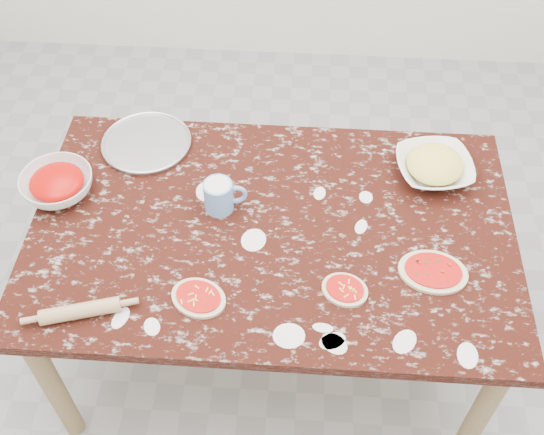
{
  "coord_description": "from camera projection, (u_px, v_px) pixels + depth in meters",
  "views": [
    {
      "loc": [
        0.09,
        -1.37,
        2.43
      ],
      "look_at": [
        0.0,
        0.0,
        0.8
      ],
      "focal_mm": 43.39,
      "sensor_mm": 36.0,
      "label": 1
    }
  ],
  "objects": [
    {
      "name": "rolling_pin",
      "position": [
        80.0,
        311.0,
        1.93
      ],
      "size": [
        0.24,
        0.11,
        0.05
      ],
      "primitive_type": "cylinder",
      "rotation": [
        0.0,
        1.57,
        0.28
      ],
      "color": "tan",
      "rests_on": "worktable"
    },
    {
      "name": "sauce_bowl",
      "position": [
        58.0,
        185.0,
        2.24
      ],
      "size": [
        0.32,
        0.32,
        0.08
      ],
      "primitive_type": "imported",
      "rotation": [
        0.0,
        0.0,
        0.42
      ],
      "color": "white",
      "rests_on": "worktable"
    },
    {
      "name": "cheese_bowl",
      "position": [
        434.0,
        168.0,
        2.3
      ],
      "size": [
        0.3,
        0.3,
        0.06
      ],
      "primitive_type": "imported",
      "rotation": [
        0.0,
        0.0,
        0.17
      ],
      "color": "white",
      "rests_on": "worktable"
    },
    {
      "name": "flour_mug",
      "position": [
        220.0,
        196.0,
        2.18
      ],
      "size": [
        0.15,
        0.1,
        0.11
      ],
      "color": "#6893DB",
      "rests_on": "worktable"
    },
    {
      "name": "pizza_right",
      "position": [
        433.0,
        272.0,
        2.04
      ],
      "size": [
        0.24,
        0.19,
        0.02
      ],
      "color": "beige",
      "rests_on": "worktable"
    },
    {
      "name": "pizza_mid",
      "position": [
        345.0,
        290.0,
        2.0
      ],
      "size": [
        0.18,
        0.16,
        0.02
      ],
      "color": "beige",
      "rests_on": "worktable"
    },
    {
      "name": "pizza_left",
      "position": [
        199.0,
        298.0,
        1.98
      ],
      "size": [
        0.21,
        0.19,
        0.02
      ],
      "color": "beige",
      "rests_on": "worktable"
    },
    {
      "name": "ground",
      "position": [
        272.0,
        341.0,
        2.74
      ],
      "size": [
        4.0,
        4.0,
        0.0
      ],
      "primitive_type": "plane",
      "color": "gray"
    },
    {
      "name": "worktable",
      "position": [
        272.0,
        243.0,
        2.23
      ],
      "size": [
        1.6,
        1.0,
        0.75
      ],
      "color": "black",
      "rests_on": "ground"
    },
    {
      "name": "pizza_tray",
      "position": [
        147.0,
        143.0,
        2.42
      ],
      "size": [
        0.41,
        0.41,
        0.01
      ],
      "primitive_type": "cylinder",
      "rotation": [
        0.0,
        0.0,
        0.35
      ],
      "color": "#B2B2B7",
      "rests_on": "worktable"
    }
  ]
}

